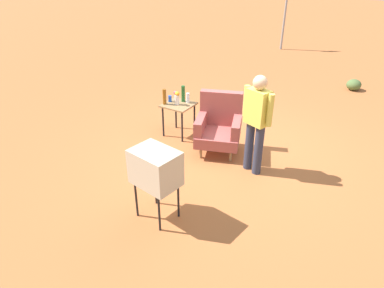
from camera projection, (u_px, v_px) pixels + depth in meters
name	position (u px, v px, depth m)	size (l,w,h in m)	color
ground_plane	(233.00, 152.00, 6.24)	(60.00, 60.00, 0.00)	#AD6033
armchair	(219.00, 125.00, 6.11)	(0.98, 1.00, 1.06)	#937047
side_table	(179.00, 109.00, 6.62)	(0.56, 0.56, 0.66)	black
tv_on_stand	(156.00, 168.00, 4.33)	(0.66, 0.53, 1.03)	black
person_standing	(257.00, 119.00, 5.27)	(0.54, 0.33, 1.64)	#2D3347
road_sign	(285.00, 12.00, 12.68)	(0.33, 0.33, 2.44)	gray
bottle_short_clear	(188.00, 98.00, 6.58)	(0.06, 0.06, 0.20)	silver
soda_can_blue	(170.00, 99.00, 6.65)	(0.07, 0.07, 0.12)	blue
bottle_tall_amber	(164.00, 97.00, 6.49)	(0.07, 0.07, 0.30)	brown
bottle_wine_green	(183.00, 94.00, 6.61)	(0.07, 0.07, 0.32)	#1E5623
flower_vase	(177.00, 97.00, 6.48)	(0.14, 0.10, 0.27)	silver
shrub_far	(354.00, 85.00, 9.14)	(0.38, 0.38, 0.29)	#516B38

